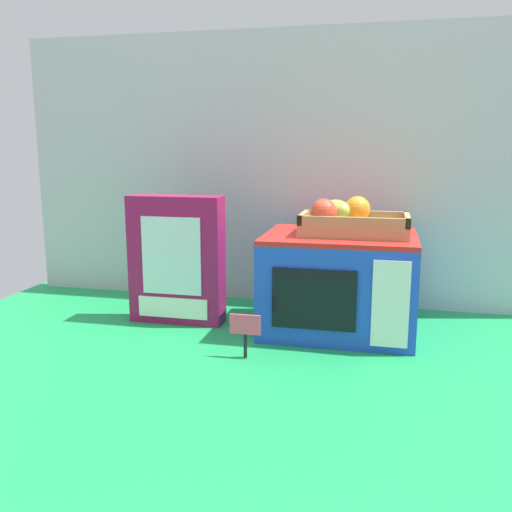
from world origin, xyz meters
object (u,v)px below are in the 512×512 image
toy_microwave (339,283)px  price_sign (247,329)px  food_groups_crate (349,221)px  cookie_set_box (177,260)px

toy_microwave → price_sign: (-0.18, -0.24, -0.06)m
food_groups_crate → price_sign: (-0.20, -0.24, -0.22)m
price_sign → cookie_set_box: bearing=138.7°
cookie_set_box → toy_microwave: bearing=3.2°
toy_microwave → cookie_set_box: size_ratio=1.10×
cookie_set_box → price_sign: cookie_set_box is taller
food_groups_crate → price_sign: bearing=-130.5°
food_groups_crate → cookie_set_box: size_ratio=0.77×
toy_microwave → food_groups_crate: 0.16m
toy_microwave → price_sign: bearing=-126.9°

